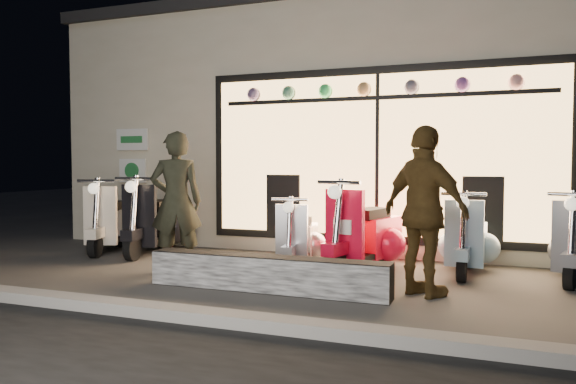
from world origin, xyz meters
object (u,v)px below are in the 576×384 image
object	(u,v)px
man	(176,201)
scooter_silver	(299,239)
graffiti_barrier	(267,274)
scooter_red	(368,235)
woman	(425,211)

from	to	relation	value
man	scooter_silver	bearing A→B (deg)	-175.55
graffiti_barrier	scooter_red	xyz separation A→B (m)	(0.76, 1.66, 0.27)
graffiti_barrier	man	size ratio (longest dim) A/B	1.52
scooter_red	man	size ratio (longest dim) A/B	0.89
scooter_silver	man	world-z (taller)	man
scooter_red	man	bearing A→B (deg)	-143.03
man	scooter_red	bearing A→B (deg)	173.41
woman	scooter_silver	bearing A→B (deg)	-0.45
scooter_red	man	xyz separation A→B (m)	(-2.37, -0.97, 0.46)
graffiti_barrier	scooter_silver	world-z (taller)	scooter_silver
graffiti_barrier	man	distance (m)	1.89
scooter_red	graffiti_barrier	bearing A→B (deg)	-99.92
graffiti_barrier	scooter_red	size ratio (longest dim) A/B	1.71
graffiti_barrier	man	xyz separation A→B (m)	(-1.61, 0.70, 0.73)
scooter_silver	man	bearing A→B (deg)	-155.37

